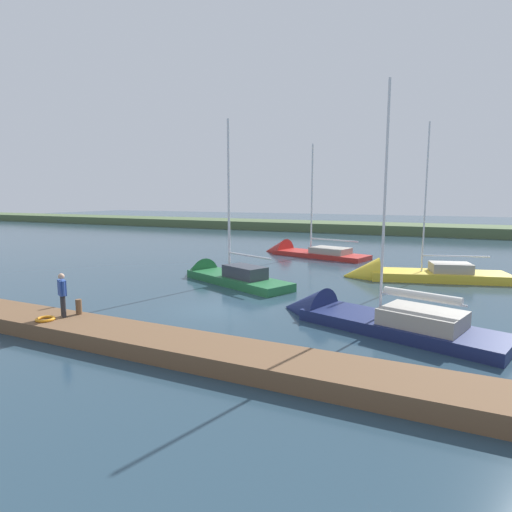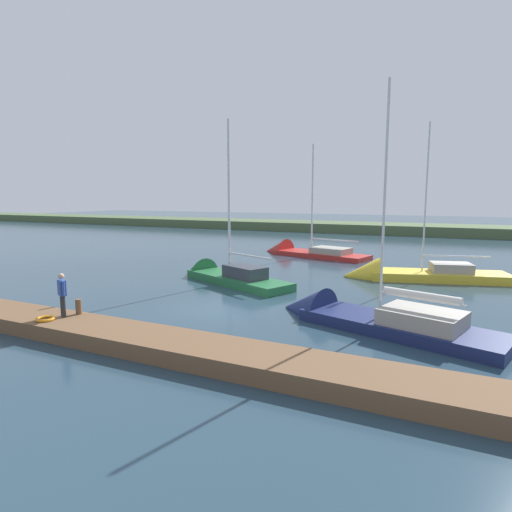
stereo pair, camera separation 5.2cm
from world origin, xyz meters
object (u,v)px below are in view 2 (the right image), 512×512
sailboat_near_dock (301,254)px  sailboat_mid_channel (360,321)px  mooring_post_far (79,307)px  sailboat_outer_mooring (222,277)px  life_ring_buoy (45,319)px  sailboat_behind_pier (407,277)px  person_on_dock (62,292)px

sailboat_near_dock → sailboat_mid_channel: 19.43m
mooring_post_far → sailboat_outer_mooring: sailboat_outer_mooring is taller
mooring_post_far → sailboat_mid_channel: (-9.39, -4.95, -0.67)m
life_ring_buoy → sailboat_outer_mooring: bearing=-93.7°
sailboat_mid_channel → sailboat_behind_pier: bearing=-77.2°
sailboat_near_dock → person_on_dock: sailboat_near_dock is taller
mooring_post_far → person_on_dock: (0.24, 0.48, 0.63)m
sailboat_outer_mooring → sailboat_mid_channel: size_ratio=1.00×
sailboat_near_dock → sailboat_behind_pier: bearing=156.7°
mooring_post_far → sailboat_near_dock: bearing=-92.2°
life_ring_buoy → sailboat_near_dock: (-1.31, -23.51, -0.50)m
life_ring_buoy → sailboat_near_dock: sailboat_near_dock is taller
sailboat_outer_mooring → person_on_dock: sailboat_outer_mooring is taller
sailboat_behind_pier → sailboat_near_dock: size_ratio=0.99×
life_ring_buoy → sailboat_behind_pier: sailboat_behind_pier is taller
person_on_dock → mooring_post_far: bearing=-178.2°
mooring_post_far → life_ring_buoy: size_ratio=0.85×
sailboat_behind_pier → sailboat_mid_channel: 10.25m
sailboat_mid_channel → life_ring_buoy: bearing=48.3°
mooring_post_far → sailboat_mid_channel: bearing=-152.2°
mooring_post_far → sailboat_mid_channel: sailboat_mid_channel is taller
sailboat_outer_mooring → person_on_dock: 10.74m
sailboat_near_dock → mooring_post_far: bearing=102.5°
mooring_post_far → life_ring_buoy: bearing=67.8°
sailboat_outer_mooring → sailboat_mid_channel: (-9.12, 5.21, -0.04)m
sailboat_outer_mooring → sailboat_behind_pier: bearing=-129.8°
sailboat_near_dock → sailboat_mid_channel: sailboat_near_dock is taller
mooring_post_far → person_on_dock: 0.83m
mooring_post_far → sailboat_behind_pier: 18.24m
life_ring_buoy → sailboat_mid_channel: (-9.84, -6.04, -0.44)m
mooring_post_far → sailboat_near_dock: 22.44m
life_ring_buoy → person_on_dock: (-0.21, -0.61, 0.87)m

